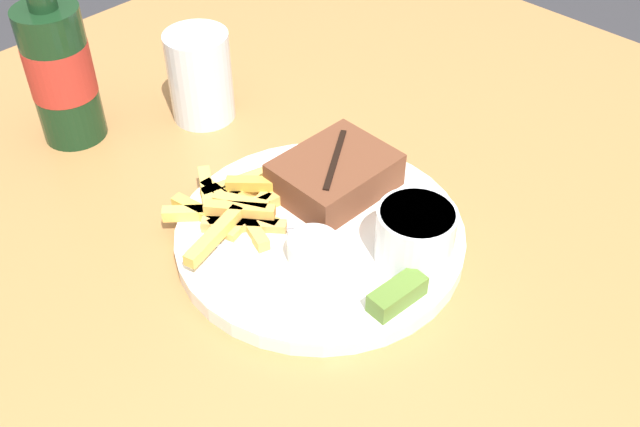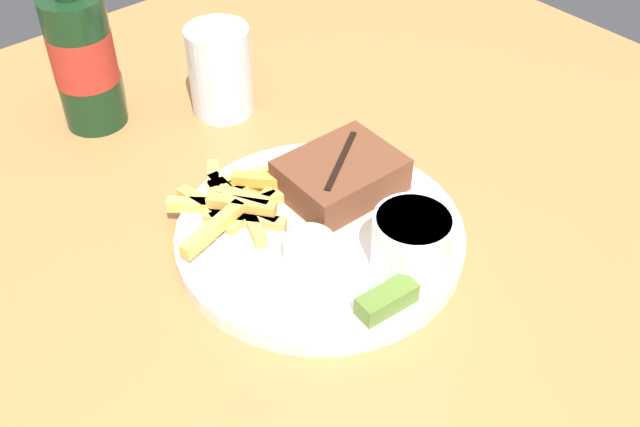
{
  "view_description": "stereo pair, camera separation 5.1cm",
  "coord_description": "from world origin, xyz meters",
  "px_view_note": "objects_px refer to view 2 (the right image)",
  "views": [
    {
      "loc": [
        -0.38,
        -0.37,
        1.26
      ],
      "look_at": [
        0.0,
        0.0,
        0.79
      ],
      "focal_mm": 42.0,
      "sensor_mm": 36.0,
      "label": 1
    },
    {
      "loc": [
        -0.34,
        -0.4,
        1.26
      ],
      "look_at": [
        0.0,
        0.0,
        0.79
      ],
      "focal_mm": 42.0,
      "sensor_mm": 36.0,
      "label": 2
    }
  ],
  "objects_px": {
    "beer_bottle": "(82,53)",
    "drinking_glass": "(220,71)",
    "dinner_plate": "(320,236)",
    "pickle_spear": "(387,300)",
    "fork_utensil": "(244,233)",
    "coleslaw_cup": "(412,238)",
    "dipping_sauce_cup": "(309,248)",
    "steak_portion": "(341,176)"
  },
  "relations": [
    {
      "from": "steak_portion",
      "to": "fork_utensil",
      "type": "relative_size",
      "value": 1.0
    },
    {
      "from": "beer_bottle",
      "to": "drinking_glass",
      "type": "xyz_separation_m",
      "value": [
        0.13,
        -0.08,
        -0.04
      ]
    },
    {
      "from": "steak_portion",
      "to": "coleslaw_cup",
      "type": "distance_m",
      "value": 0.12
    },
    {
      "from": "coleslaw_cup",
      "to": "dipping_sauce_cup",
      "type": "bearing_deg",
      "value": 135.84
    },
    {
      "from": "coleslaw_cup",
      "to": "fork_utensil",
      "type": "height_order",
      "value": "coleslaw_cup"
    },
    {
      "from": "drinking_glass",
      "to": "dipping_sauce_cup",
      "type": "bearing_deg",
      "value": -108.96
    },
    {
      "from": "dinner_plate",
      "to": "pickle_spear",
      "type": "relative_size",
      "value": 4.92
    },
    {
      "from": "dipping_sauce_cup",
      "to": "pickle_spear",
      "type": "distance_m",
      "value": 0.09
    },
    {
      "from": "dinner_plate",
      "to": "beer_bottle",
      "type": "distance_m",
      "value": 0.35
    },
    {
      "from": "steak_portion",
      "to": "drinking_glass",
      "type": "xyz_separation_m",
      "value": [
        0.01,
        0.22,
        0.02
      ]
    },
    {
      "from": "beer_bottle",
      "to": "pickle_spear",
      "type": "bearing_deg",
      "value": -84.2
    },
    {
      "from": "dinner_plate",
      "to": "dipping_sauce_cup",
      "type": "height_order",
      "value": "dipping_sauce_cup"
    },
    {
      "from": "dipping_sauce_cup",
      "to": "fork_utensil",
      "type": "relative_size",
      "value": 0.41
    },
    {
      "from": "fork_utensil",
      "to": "drinking_glass",
      "type": "xyz_separation_m",
      "value": [
        0.12,
        0.21,
        0.03
      ]
    },
    {
      "from": "coleslaw_cup",
      "to": "dinner_plate",
      "type": "bearing_deg",
      "value": 110.98
    },
    {
      "from": "pickle_spear",
      "to": "fork_utensil",
      "type": "distance_m",
      "value": 0.16
    },
    {
      "from": "dipping_sauce_cup",
      "to": "fork_utensil",
      "type": "xyz_separation_m",
      "value": [
        -0.03,
        0.06,
        -0.01
      ]
    },
    {
      "from": "dipping_sauce_cup",
      "to": "drinking_glass",
      "type": "relative_size",
      "value": 0.45
    },
    {
      "from": "pickle_spear",
      "to": "dipping_sauce_cup",
      "type": "bearing_deg",
      "value": 97.34
    },
    {
      "from": "steak_portion",
      "to": "dipping_sauce_cup",
      "type": "height_order",
      "value": "steak_portion"
    },
    {
      "from": "fork_utensil",
      "to": "beer_bottle",
      "type": "distance_m",
      "value": 0.3
    },
    {
      "from": "dinner_plate",
      "to": "coleslaw_cup",
      "type": "height_order",
      "value": "coleslaw_cup"
    },
    {
      "from": "dinner_plate",
      "to": "drinking_glass",
      "type": "relative_size",
      "value": 2.62
    },
    {
      "from": "dinner_plate",
      "to": "pickle_spear",
      "type": "distance_m",
      "value": 0.12
    },
    {
      "from": "fork_utensil",
      "to": "beer_bottle",
      "type": "xyz_separation_m",
      "value": [
        -0.01,
        0.29,
        0.07
      ]
    },
    {
      "from": "dipping_sauce_cup",
      "to": "beer_bottle",
      "type": "relative_size",
      "value": 0.19
    },
    {
      "from": "fork_utensil",
      "to": "drinking_glass",
      "type": "height_order",
      "value": "drinking_glass"
    },
    {
      "from": "dinner_plate",
      "to": "fork_utensil",
      "type": "distance_m",
      "value": 0.07
    },
    {
      "from": "steak_portion",
      "to": "drinking_glass",
      "type": "bearing_deg",
      "value": 87.81
    },
    {
      "from": "fork_utensil",
      "to": "pickle_spear",
      "type": "bearing_deg",
      "value": -41.45
    },
    {
      "from": "dinner_plate",
      "to": "dipping_sauce_cup",
      "type": "xyz_separation_m",
      "value": [
        -0.03,
        -0.02,
        0.02
      ]
    },
    {
      "from": "pickle_spear",
      "to": "drinking_glass",
      "type": "bearing_deg",
      "value": 77.2
    },
    {
      "from": "fork_utensil",
      "to": "drinking_glass",
      "type": "distance_m",
      "value": 0.25
    },
    {
      "from": "dinner_plate",
      "to": "steak_portion",
      "type": "height_order",
      "value": "steak_portion"
    },
    {
      "from": "steak_portion",
      "to": "beer_bottle",
      "type": "relative_size",
      "value": 0.46
    },
    {
      "from": "dipping_sauce_cup",
      "to": "pickle_spear",
      "type": "height_order",
      "value": "dipping_sauce_cup"
    },
    {
      "from": "steak_portion",
      "to": "dipping_sauce_cup",
      "type": "bearing_deg",
      "value": -147.9
    },
    {
      "from": "coleslaw_cup",
      "to": "dipping_sauce_cup",
      "type": "relative_size",
      "value": 1.51
    },
    {
      "from": "drinking_glass",
      "to": "coleslaw_cup",
      "type": "bearing_deg",
      "value": -94.8
    },
    {
      "from": "steak_portion",
      "to": "beer_bottle",
      "type": "bearing_deg",
      "value": 111.84
    },
    {
      "from": "drinking_glass",
      "to": "beer_bottle",
      "type": "bearing_deg",
      "value": 149.0
    },
    {
      "from": "dinner_plate",
      "to": "beer_bottle",
      "type": "relative_size",
      "value": 1.11
    }
  ]
}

